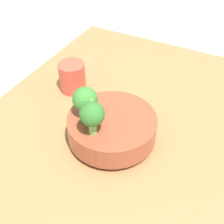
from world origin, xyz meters
TOP-DOWN VIEW (x-y plane):
  - ground_plane at (0.00, 0.00)m, footprint 6.00×6.00m
  - table at (0.00, 0.00)m, footprint 0.99×0.82m
  - bowl at (0.04, -0.04)m, footprint 0.22×0.22m
  - broccoli_floret_front at (0.05, -0.10)m, footprint 0.06×0.06m
  - romanesco_piece_near at (0.07, -0.07)m, footprint 0.05×0.05m
  - broccoli_floret_right at (0.10, -0.05)m, footprint 0.06×0.06m
  - cup at (-0.10, -0.24)m, footprint 0.08×0.08m

SIDE VIEW (x-z plane):
  - ground_plane at x=0.00m, z-range 0.00..0.00m
  - table at x=0.00m, z-range 0.00..0.04m
  - bowl at x=0.04m, z-range 0.05..0.12m
  - cup at x=-0.10m, z-range 0.04..0.13m
  - broccoli_floret_front at x=0.05m, z-range 0.12..0.19m
  - romanesco_piece_near at x=0.07m, z-range 0.12..0.19m
  - broccoli_floret_right at x=0.10m, z-range 0.12..0.21m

